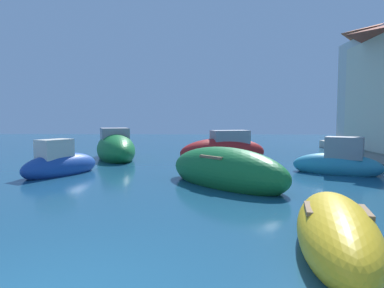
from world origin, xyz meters
name	(u,v)px	position (x,y,z in m)	size (l,w,h in m)	color
moored_boat_1	(336,232)	(3.91, 2.01, 0.31)	(2.02, 4.04, 1.10)	gold
moored_boat_3	(338,163)	(6.87, 9.96, 0.42)	(3.44, 2.53, 1.66)	teal
moored_boat_4	(60,164)	(-3.71, 9.34, 0.39)	(2.62, 3.46, 1.59)	#1E479E
moored_boat_6	(116,148)	(-2.90, 14.46, 0.53)	(3.48, 5.23, 1.97)	#197233
moored_boat_8	(226,171)	(2.44, 7.54, 0.44)	(4.52, 4.79, 1.57)	#197233
moored_boat_9	(224,151)	(2.70, 13.88, 0.48)	(4.72, 2.91, 1.84)	#B21E1E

